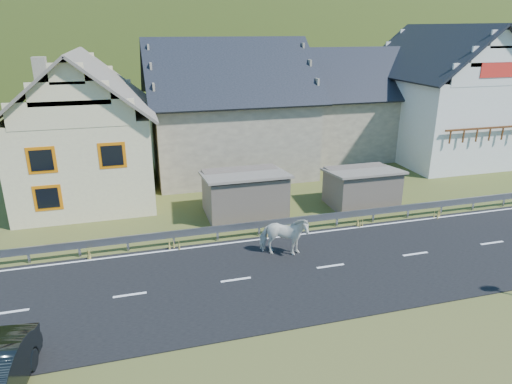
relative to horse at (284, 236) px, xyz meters
name	(u,v)px	position (x,y,z in m)	size (l,w,h in m)	color
ground	(330,267)	(1.54, -1.48, -0.92)	(160.00, 160.00, 0.00)	#3B4D19
road	(330,267)	(1.54, -1.48, -0.90)	(60.00, 7.00, 0.04)	black
lane_markings	(330,266)	(1.54, -1.48, -0.88)	(60.00, 6.60, 0.01)	silver
guardrail	(299,220)	(1.54, 2.20, -0.36)	(28.10, 0.09, 0.75)	#93969B
shed_left	(244,194)	(-0.46, 5.02, 0.18)	(4.30, 3.30, 2.40)	#6E6155
shed_right	(361,188)	(6.04, 4.52, 0.08)	(3.80, 2.90, 2.20)	#6E6155
house_cream	(82,121)	(-8.46, 10.51, 3.43)	(7.80, 9.80, 8.30)	beige
house_stone_a	(227,101)	(0.54, 13.52, 3.71)	(10.80, 9.80, 8.90)	tan
house_stone_b	(349,97)	(10.54, 15.52, 3.31)	(9.80, 8.80, 8.10)	tan
house_white	(443,89)	(16.54, 12.51, 4.14)	(8.80, 10.80, 9.70)	silver
mountain	(159,102)	(6.54, 178.52, -20.92)	(440.00, 280.00, 260.00)	black
horse	(284,236)	(0.00, 0.00, 0.00)	(2.09, 0.95, 1.77)	silver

